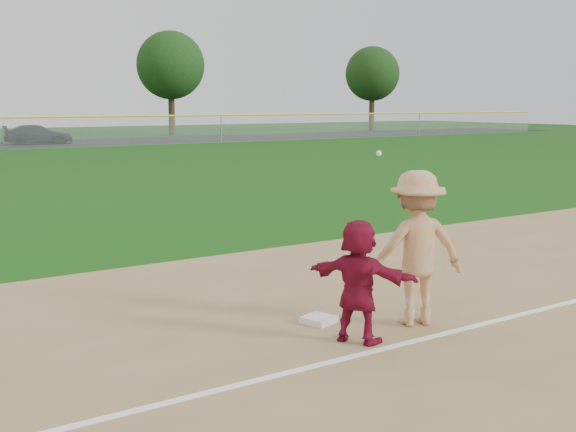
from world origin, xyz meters
TOP-DOWN VIEW (x-y plane):
  - ground at (0.00, 0.00)m, footprint 160.00×160.00m
  - foul_line at (0.00, -0.80)m, footprint 60.00×0.10m
  - first_base at (-0.20, 0.47)m, footprint 0.47×0.47m
  - base_runner at (-0.26, -0.41)m, footprint 1.05×1.45m
  - car_right at (8.21, 45.31)m, footprint 4.93×2.72m
  - first_base_play at (0.83, -0.26)m, footprint 1.49×1.16m
  - tree_3 at (22.00, 52.80)m, footprint 6.00×6.00m
  - tree_4 at (44.00, 51.20)m, footprint 5.60×5.60m

SIDE VIEW (x-z plane):
  - ground at x=0.00m, z-range 0.00..0.00m
  - foul_line at x=0.00m, z-range 0.02..0.03m
  - first_base at x=-0.20m, z-range 0.02..0.10m
  - car_right at x=8.21m, z-range 0.01..1.36m
  - base_runner at x=-0.26m, z-range 0.02..1.54m
  - first_base_play at x=0.83m, z-range -0.11..2.18m
  - tree_4 at x=44.00m, z-range 1.51..10.18m
  - tree_3 at x=22.00m, z-range 1.57..10.76m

